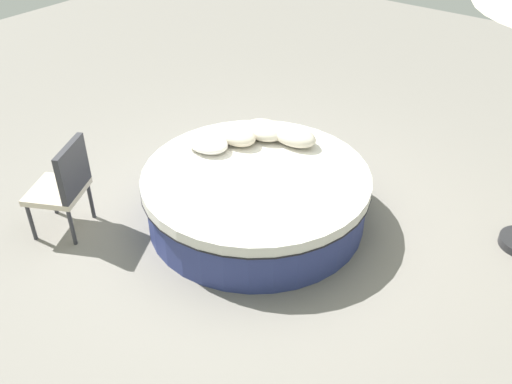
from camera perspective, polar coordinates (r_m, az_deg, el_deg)
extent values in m
plane|color=gray|center=(5.82, 0.00, -2.72)|extent=(16.00, 16.00, 0.00)
cylinder|color=navy|center=(5.68, 0.00, -0.94)|extent=(2.20, 2.20, 0.45)
cylinder|color=black|center=(5.56, 0.00, 0.93)|extent=(2.28, 2.28, 0.02)
cylinder|color=silver|center=(5.53, 0.00, 1.42)|extent=(2.26, 2.26, 0.11)
ellipsoid|color=beige|center=(5.96, 3.86, 5.72)|extent=(0.52, 0.32, 0.19)
ellipsoid|color=beige|center=(6.07, 0.86, 6.33)|extent=(0.48, 0.37, 0.18)
ellipsoid|color=beige|center=(5.97, -2.13, 5.82)|extent=(0.50, 0.32, 0.19)
ellipsoid|color=white|center=(5.88, -4.98, 4.99)|extent=(0.48, 0.35, 0.15)
cylinder|color=#333338|center=(5.85, -21.92, -2.85)|extent=(0.04, 0.04, 0.42)
cylinder|color=#333338|center=(6.15, -20.00, -0.41)|extent=(0.04, 0.04, 0.42)
cylinder|color=#333338|center=(5.65, -18.26, -3.39)|extent=(0.04, 0.04, 0.42)
cylinder|color=#333338|center=(5.96, -16.47, -0.83)|extent=(0.04, 0.04, 0.42)
cube|color=beige|center=(5.77, -19.61, 0.08)|extent=(0.68, 0.69, 0.06)
cube|color=#333338|center=(5.52, -18.16, 2.24)|extent=(0.29, 0.49, 0.50)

